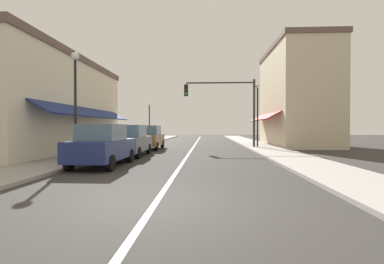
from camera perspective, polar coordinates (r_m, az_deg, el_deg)
The scene contains 13 objects.
ground_plane at distance 24.00m, azimuth 0.31°, elevation -2.98°, with size 80.00×80.00×0.00m, color #33302D.
sidewalk_left at distance 24.87m, azimuth -12.47°, elevation -2.72°, with size 2.60×56.00×0.12m, color gray.
sidewalk_right at distance 24.37m, azimuth 13.36°, elevation -2.80°, with size 2.60×56.00×0.12m, color #A39E99.
lane_center_stripe at distance 24.00m, azimuth 0.31°, elevation -2.97°, with size 0.14×52.00×0.01m, color silver.
storefront_left_block at distance 20.70m, azimuth -26.88°, elevation 4.87°, with size 6.04×14.20×6.18m.
storefront_right_block at distance 27.26m, azimuth 20.05°, elevation 6.71°, with size 5.83×10.20×8.81m.
parked_car_nearest_left at distance 12.55m, azimuth -17.42°, elevation -2.57°, with size 1.80×4.11×1.77m.
parked_car_second_left at distance 16.52m, azimuth -12.32°, elevation -1.72°, with size 1.80×4.11×1.77m.
parked_car_third_left at distance 21.35m, azimuth -8.62°, elevation -1.11°, with size 1.80×4.11×1.77m.
traffic_signal_mast_arm at distance 22.55m, azimuth 7.34°, elevation 6.24°, with size 5.55×0.50×5.39m.
street_lamp_left_near at distance 14.52m, azimuth -22.30°, elevation 7.97°, with size 0.36×0.36×5.15m.
street_lamp_right_mid at distance 23.00m, azimuth 12.98°, elevation 5.26°, with size 0.36×0.36×5.06m.
street_lamp_left_far at distance 30.72m, azimuth -8.53°, elevation 3.36°, with size 0.36×0.36×4.31m.
Camera 1 is at (1.11, -5.92, 1.64)m, focal length 26.67 mm.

